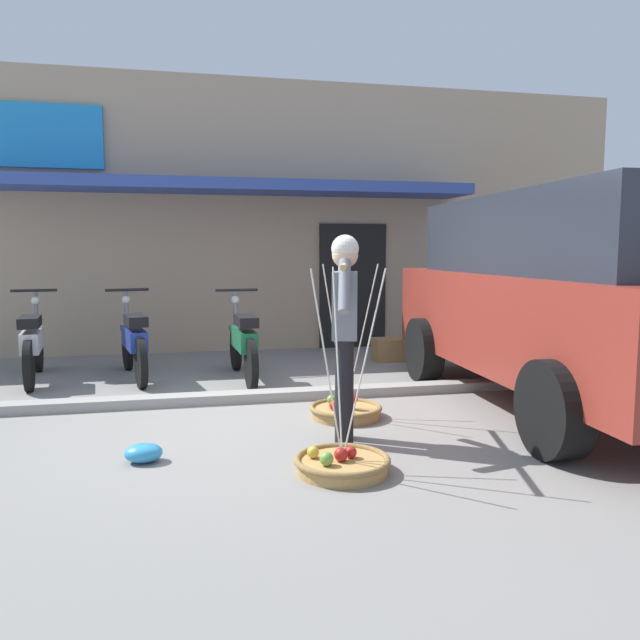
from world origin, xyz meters
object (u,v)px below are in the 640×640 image
Objects in this scene: motorcycle_third_in_row at (243,343)px; wooden_crate at (389,350)px; fruit_basket_left_side at (342,463)px; plastic_litter_bag at (144,453)px; fruit_vendor at (345,324)px; parked_truck at (568,295)px; motorcycle_second_in_row at (134,342)px; motorcycle_nearest_shop at (33,344)px; fruit_basket_right_side at (346,410)px.

wooden_crate is (2.17, 0.88, -0.29)m from motorcycle_third_in_row.
plastic_litter_bag is (-1.39, 0.53, -0.00)m from fruit_basket_left_side.
fruit_vendor is 2.53m from parked_truck.
motorcycle_third_in_row is at bearing -14.47° from motorcycle_second_in_row.
wooden_crate is (1.59, 3.55, -0.82)m from fruit_vendor.
fruit_vendor reaches higher than motorcycle_nearest_shop.
fruit_basket_left_side is at bearing -105.99° from fruit_vendor.
fruit_basket_left_side is 0.81× the size of motorcycle_second_in_row.
plastic_litter_bag is 0.64× the size of wooden_crate.
plastic_litter_bag is at bearing 158.97° from fruit_basket_left_side.
parked_truck is (5.50, -2.49, 0.68)m from motorcycle_nearest_shop.
fruit_vendor is 0.35× the size of parked_truck.
motorcycle_second_in_row reaches higher than wooden_crate.
fruit_basket_left_side is 4.78m from motorcycle_nearest_shop.
motorcycle_second_in_row is at bearing 165.53° from motorcycle_third_in_row.
motorcycle_second_in_row is 3.21m from plastic_litter_bag.
parked_truck reaches higher than motorcycle_second_in_row.
fruit_vendor is at bearing 6.24° from plastic_litter_bag.
motorcycle_nearest_shop reaches higher than wooden_crate.
fruit_basket_left_side is 4.62m from wooden_crate.
plastic_litter_bag is (-1.59, -0.17, -0.91)m from fruit_vendor.
plastic_litter_bag is at bearing -173.76° from fruit_vendor.
fruit_basket_right_side is at bearing -36.51° from motorcycle_nearest_shop.
motorcycle_second_in_row is (1.17, -0.11, 0.00)m from motorcycle_nearest_shop.
motorcycle_third_in_row is at bearing -157.92° from wooden_crate.
motorcycle_third_in_row is at bearing 70.41° from plastic_litter_bag.
fruit_basket_right_side is 0.81× the size of motorcycle_second_in_row.
fruit_basket_left_side is at bearing -112.85° from wooden_crate.
motorcycle_third_in_row is at bearing 102.24° from fruit_vendor.
parked_truck reaches higher than fruit_basket_left_side.
fruit_basket_right_side reaches higher than wooden_crate.
wooden_crate is (3.18, 3.72, 0.09)m from plastic_litter_bag.
wooden_crate is (4.65, 0.43, -0.29)m from motorcycle_nearest_shop.
fruit_basket_right_side is 2.14m from motorcycle_third_in_row.
wooden_crate is (1.39, 2.84, 0.08)m from fruit_basket_right_side.
motorcycle_nearest_shop is 3.62m from plastic_litter_bag.
motorcycle_nearest_shop is at bearing 155.69° from parked_truck.
motorcycle_nearest_shop is 6.07m from parked_truck.
fruit_basket_right_side reaches higher than motorcycle_nearest_shop.
motorcycle_nearest_shop is 2.52m from motorcycle_third_in_row.
fruit_vendor reaches higher than plastic_litter_bag.
fruit_basket_left_side reaches higher than motorcycle_third_in_row.
motorcycle_nearest_shop is at bearing 134.47° from fruit_vendor.
motorcycle_nearest_shop and motorcycle_second_in_row have the same top height.
fruit_vendor is 3.85× the size of wooden_crate.
fruit_basket_left_side is 4.09m from motorcycle_second_in_row.
motorcycle_second_in_row is (-1.68, 3.71, 0.38)m from fruit_basket_left_side.
fruit_basket_left_side is 0.30× the size of parked_truck.
parked_truck reaches higher than fruit_basket_right_side.
motorcycle_nearest_shop is 1.00× the size of motorcycle_third_in_row.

